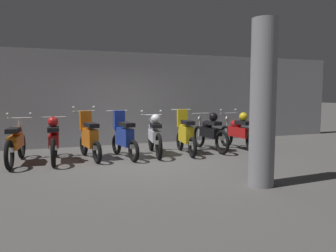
{
  "coord_description": "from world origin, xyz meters",
  "views": [
    {
      "loc": [
        -2.23,
        -7.56,
        1.63
      ],
      "look_at": [
        0.79,
        0.66,
        0.75
      ],
      "focal_mm": 35.63,
      "sensor_mm": 36.0,
      "label": 1
    }
  ],
  "objects_px": {
    "motorbike_slot_0": "(16,142)",
    "motorbike_slot_7": "(239,131)",
    "motorbike_slot_3": "(124,137)",
    "motorbike_slot_6": "(210,132)",
    "motorbike_slot_4": "(155,135)",
    "motorbike_slot_2": "(89,138)",
    "support_pillar": "(263,104)",
    "motorbike_slot_1": "(54,140)",
    "motorbike_slot_5": "(185,134)"
  },
  "relations": [
    {
      "from": "motorbike_slot_0",
      "to": "motorbike_slot_7",
      "type": "bearing_deg",
      "value": -1.56
    },
    {
      "from": "motorbike_slot_3",
      "to": "motorbike_slot_6",
      "type": "height_order",
      "value": "motorbike_slot_3"
    },
    {
      "from": "motorbike_slot_0",
      "to": "motorbike_slot_4",
      "type": "height_order",
      "value": "same"
    },
    {
      "from": "motorbike_slot_2",
      "to": "motorbike_slot_6",
      "type": "height_order",
      "value": "motorbike_slot_2"
    },
    {
      "from": "motorbike_slot_2",
      "to": "support_pillar",
      "type": "height_order",
      "value": "support_pillar"
    },
    {
      "from": "motorbike_slot_4",
      "to": "motorbike_slot_6",
      "type": "xyz_separation_m",
      "value": [
        1.66,
        0.09,
        -0.0
      ]
    },
    {
      "from": "motorbike_slot_1",
      "to": "motorbike_slot_7",
      "type": "distance_m",
      "value": 4.98
    },
    {
      "from": "motorbike_slot_1",
      "to": "motorbike_slot_6",
      "type": "xyz_separation_m",
      "value": [
        4.15,
        0.08,
        0.0
      ]
    },
    {
      "from": "motorbike_slot_4",
      "to": "motorbike_slot_6",
      "type": "height_order",
      "value": "motorbike_slot_4"
    },
    {
      "from": "motorbike_slot_7",
      "to": "motorbike_slot_0",
      "type": "bearing_deg",
      "value": 178.44
    },
    {
      "from": "motorbike_slot_1",
      "to": "motorbike_slot_4",
      "type": "xyz_separation_m",
      "value": [
        2.49,
        -0.01,
        0.0
      ]
    },
    {
      "from": "motorbike_slot_0",
      "to": "motorbike_slot_1",
      "type": "bearing_deg",
      "value": -3.22
    },
    {
      "from": "motorbike_slot_0",
      "to": "motorbike_slot_2",
      "type": "bearing_deg",
      "value": -0.77
    },
    {
      "from": "motorbike_slot_1",
      "to": "motorbike_slot_5",
      "type": "height_order",
      "value": "motorbike_slot_5"
    },
    {
      "from": "motorbike_slot_5",
      "to": "motorbike_slot_7",
      "type": "relative_size",
      "value": 0.86
    },
    {
      "from": "motorbike_slot_4",
      "to": "motorbike_slot_5",
      "type": "relative_size",
      "value": 1.16
    },
    {
      "from": "motorbike_slot_5",
      "to": "motorbike_slot_7",
      "type": "bearing_deg",
      "value": 0.23
    },
    {
      "from": "motorbike_slot_3",
      "to": "motorbike_slot_7",
      "type": "bearing_deg",
      "value": -0.06
    },
    {
      "from": "motorbike_slot_6",
      "to": "motorbike_slot_7",
      "type": "distance_m",
      "value": 0.85
    },
    {
      "from": "motorbike_slot_0",
      "to": "motorbike_slot_7",
      "type": "height_order",
      "value": "same"
    },
    {
      "from": "motorbike_slot_7",
      "to": "support_pillar",
      "type": "distance_m",
      "value": 3.8
    },
    {
      "from": "motorbike_slot_2",
      "to": "motorbike_slot_4",
      "type": "distance_m",
      "value": 1.67
    },
    {
      "from": "motorbike_slot_3",
      "to": "motorbike_slot_5",
      "type": "height_order",
      "value": "same"
    },
    {
      "from": "motorbike_slot_2",
      "to": "motorbike_slot_4",
      "type": "relative_size",
      "value": 0.86
    },
    {
      "from": "motorbike_slot_3",
      "to": "support_pillar",
      "type": "relative_size",
      "value": 0.58
    },
    {
      "from": "motorbike_slot_0",
      "to": "motorbike_slot_1",
      "type": "relative_size",
      "value": 1.0
    },
    {
      "from": "motorbike_slot_0",
      "to": "motorbike_slot_4",
      "type": "bearing_deg",
      "value": -0.92
    },
    {
      "from": "motorbike_slot_6",
      "to": "motorbike_slot_1",
      "type": "bearing_deg",
      "value": -178.89
    },
    {
      "from": "motorbike_slot_2",
      "to": "motorbike_slot_5",
      "type": "height_order",
      "value": "motorbike_slot_2"
    },
    {
      "from": "motorbike_slot_2",
      "to": "motorbike_slot_5",
      "type": "distance_m",
      "value": 2.51
    },
    {
      "from": "support_pillar",
      "to": "motorbike_slot_6",
      "type": "bearing_deg",
      "value": 77.16
    },
    {
      "from": "motorbike_slot_3",
      "to": "motorbike_slot_7",
      "type": "relative_size",
      "value": 0.86
    },
    {
      "from": "support_pillar",
      "to": "motorbike_slot_2",
      "type": "bearing_deg",
      "value": 126.31
    },
    {
      "from": "motorbike_slot_4",
      "to": "motorbike_slot_3",
      "type": "bearing_deg",
      "value": -173.1
    },
    {
      "from": "motorbike_slot_4",
      "to": "motorbike_slot_0",
      "type": "bearing_deg",
      "value": 179.08
    },
    {
      "from": "motorbike_slot_6",
      "to": "motorbike_slot_7",
      "type": "height_order",
      "value": "motorbike_slot_7"
    },
    {
      "from": "motorbike_slot_1",
      "to": "motorbike_slot_3",
      "type": "height_order",
      "value": "motorbike_slot_3"
    },
    {
      "from": "motorbike_slot_2",
      "to": "motorbike_slot_6",
      "type": "distance_m",
      "value": 3.33
    },
    {
      "from": "motorbike_slot_0",
      "to": "motorbike_slot_6",
      "type": "height_order",
      "value": "motorbike_slot_0"
    },
    {
      "from": "motorbike_slot_2",
      "to": "support_pillar",
      "type": "bearing_deg",
      "value": -53.69
    },
    {
      "from": "motorbike_slot_1",
      "to": "motorbike_slot_0",
      "type": "bearing_deg",
      "value": 176.78
    },
    {
      "from": "motorbike_slot_5",
      "to": "support_pillar",
      "type": "relative_size",
      "value": 0.58
    },
    {
      "from": "motorbike_slot_4",
      "to": "support_pillar",
      "type": "height_order",
      "value": "support_pillar"
    },
    {
      "from": "motorbike_slot_3",
      "to": "motorbike_slot_5",
      "type": "distance_m",
      "value": 1.67
    },
    {
      "from": "motorbike_slot_7",
      "to": "motorbike_slot_1",
      "type": "bearing_deg",
      "value": 178.72
    },
    {
      "from": "motorbike_slot_1",
      "to": "motorbike_slot_2",
      "type": "height_order",
      "value": "motorbike_slot_2"
    },
    {
      "from": "motorbike_slot_4",
      "to": "motorbike_slot_7",
      "type": "relative_size",
      "value": 0.99
    },
    {
      "from": "motorbike_slot_3",
      "to": "motorbike_slot_7",
      "type": "xyz_separation_m",
      "value": [
        3.33,
        -0.0,
        0.0
      ]
    },
    {
      "from": "motorbike_slot_0",
      "to": "motorbike_slot_4",
      "type": "xyz_separation_m",
      "value": [
        3.32,
        -0.05,
        0.04
      ]
    },
    {
      "from": "motorbike_slot_1",
      "to": "motorbike_slot_4",
      "type": "distance_m",
      "value": 2.49
    }
  ]
}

